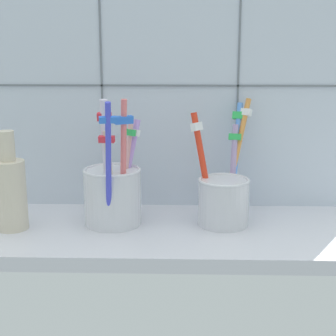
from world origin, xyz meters
The scene contains 5 objects.
counter_slab centered at (0.00, 0.00, 1.00)cm, with size 64.00×22.00×2.00cm, color silver.
tile_wall_back centered at (0.00, 12.00, 22.50)cm, with size 64.00×2.20×45.00cm.
toothbrush_cup_left centered at (-8.02, 1.66, 6.93)cm, with size 8.44×11.58×18.79cm.
toothbrush_cup_right centered at (8.21, 2.35, 6.29)cm, with size 9.71×11.95×17.89cm.
ceramic_vase centered at (-22.35, -0.75, 7.64)cm, with size 4.57×4.57×14.25cm.
Camera 1 is at (2.05, -69.72, 27.72)cm, focal length 54.65 mm.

